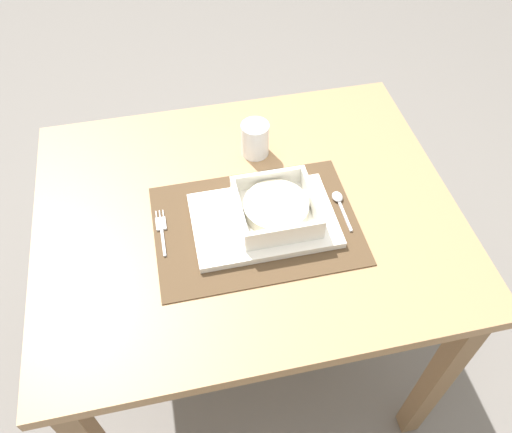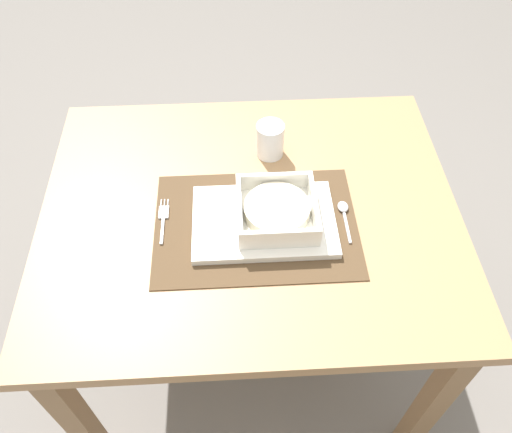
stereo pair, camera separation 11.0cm
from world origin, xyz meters
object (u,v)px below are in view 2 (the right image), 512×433
porridge_bowl (277,211)px  butter_knife (331,224)px  drinking_glass (270,141)px  fork (163,217)px  bread_knife (320,217)px  dining_table (250,236)px  spoon (344,211)px

porridge_bowl → butter_knife: size_ratio=1.29×
porridge_bowl → drinking_glass: (0.00, 0.22, 0.00)m
butter_knife → drinking_glass: 0.27m
fork → bread_knife: bearing=0.9°
dining_table → fork: 0.22m
porridge_bowl → drinking_glass: 0.22m
spoon → dining_table: bearing=173.6°
dining_table → drinking_glass: drinking_glass is taller
bread_knife → dining_table: bearing=161.4°
bread_knife → spoon: bearing=10.0°
drinking_glass → spoon: bearing=-53.4°
dining_table → butter_knife: butter_knife is taller
porridge_bowl → bread_knife: bearing=2.3°
spoon → bread_knife: 0.06m
fork → drinking_glass: 0.32m
dining_table → butter_knife: size_ratio=7.18×
spoon → drinking_glass: size_ratio=1.32×
dining_table → spoon: bearing=-7.2°
fork → butter_knife: 0.37m
bread_knife → drinking_glass: 0.24m
fork → spoon: bearing=3.3°
dining_table → butter_knife: bearing=-18.4°
dining_table → spoon: (0.21, -0.03, 0.11)m
dining_table → drinking_glass: size_ratio=10.79×
porridge_bowl → bread_knife: 0.10m
spoon → bread_knife: (-0.06, -0.01, -0.00)m
porridge_bowl → drinking_glass: bearing=89.6°
fork → drinking_glass: (0.25, 0.20, 0.03)m
butter_knife → bread_knife: 0.03m
dining_table → bread_knife: size_ratio=6.94×
porridge_bowl → bread_knife: (0.10, 0.00, -0.03)m
dining_table → spoon: 0.24m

